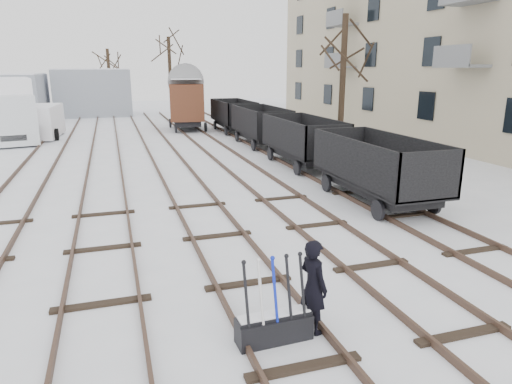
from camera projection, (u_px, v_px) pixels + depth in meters
ground at (248, 284)px, 9.80m from camera, size 120.00×120.00×0.00m
tracks at (169, 162)px, 22.37m from camera, size 13.90×52.00×0.16m
apartment_block at (509, 5)px, 26.39m from camera, size 10.12×45.00×16.10m
shed_right at (93, 92)px, 44.86m from camera, size 7.00×6.00×4.50m
ground_frame at (274, 325)px, 7.71m from camera, size 1.32×0.47×1.49m
worker at (313, 286)px, 7.88m from camera, size 0.57×0.71×1.70m
freight_wagon_a at (376, 178)px, 15.65m from camera, size 2.21×5.52×2.26m
freight_wagon_b at (303, 148)px, 21.54m from camera, size 2.21×5.52×2.26m
freight_wagon_c at (261, 131)px, 27.43m from camera, size 2.21×5.52×2.26m
freight_wagon_d at (234, 120)px, 33.32m from camera, size 2.21×5.52×2.26m
box_van_wagon at (186, 100)px, 34.06m from camera, size 3.27×5.26×3.78m
lorry at (8, 108)px, 29.31m from camera, size 3.95×8.95×3.92m
panel_van at (41, 121)px, 30.27m from camera, size 2.47×5.00×2.14m
tree_near at (342, 89)px, 22.73m from camera, size 0.30×0.30×7.03m
tree_far_left at (110, 82)px, 44.88m from camera, size 0.30×0.30×6.35m
tree_far_right at (170, 79)px, 40.60m from camera, size 0.30×0.30×7.17m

